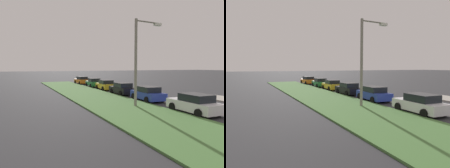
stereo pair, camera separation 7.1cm
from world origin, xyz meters
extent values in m
cube|color=#477238|center=(10.00, 7.31, 0.06)|extent=(60.00, 6.00, 0.12)
cube|color=silver|center=(4.14, 3.36, 0.57)|extent=(4.33, 1.88, 0.70)
cube|color=black|center=(3.94, 3.36, 1.19)|extent=(2.23, 1.64, 0.55)
cylinder|color=black|center=(5.50, 4.23, 0.32)|extent=(0.64, 0.23, 0.64)
cylinder|color=black|center=(5.47, 2.43, 0.32)|extent=(0.64, 0.23, 0.64)
cylinder|color=black|center=(2.80, 4.28, 0.32)|extent=(0.64, 0.23, 0.64)
cylinder|color=black|center=(2.77, 2.48, 0.32)|extent=(0.64, 0.23, 0.64)
cube|color=#23389E|center=(10.54, 3.20, 0.57)|extent=(4.38, 2.01, 0.70)
cube|color=black|center=(10.34, 3.21, 1.19)|extent=(2.27, 1.70, 0.55)
cylinder|color=black|center=(11.93, 4.03, 0.32)|extent=(0.65, 0.25, 0.64)
cylinder|color=black|center=(11.85, 2.23, 0.32)|extent=(0.65, 0.25, 0.64)
cylinder|color=black|center=(9.24, 4.16, 0.32)|extent=(0.65, 0.25, 0.64)
cylinder|color=black|center=(9.15, 2.36, 0.32)|extent=(0.65, 0.25, 0.64)
cube|color=black|center=(16.01, 3.29, 0.57)|extent=(4.32, 1.85, 0.70)
cube|color=black|center=(15.81, 3.29, 1.19)|extent=(2.22, 1.63, 0.55)
cylinder|color=black|center=(17.37, 4.17, 0.32)|extent=(0.64, 0.23, 0.64)
cylinder|color=black|center=(17.35, 2.37, 0.32)|extent=(0.64, 0.23, 0.64)
cylinder|color=black|center=(14.67, 4.20, 0.32)|extent=(0.64, 0.23, 0.64)
cylinder|color=black|center=(14.65, 2.41, 0.32)|extent=(0.64, 0.23, 0.64)
cube|color=gold|center=(21.83, 3.07, 0.57)|extent=(4.38, 2.01, 0.70)
cube|color=black|center=(21.63, 3.08, 1.19)|extent=(2.27, 1.70, 0.55)
cylinder|color=black|center=(23.22, 3.90, 0.32)|extent=(0.65, 0.25, 0.64)
cylinder|color=black|center=(23.14, 2.11, 0.32)|extent=(0.65, 0.25, 0.64)
cylinder|color=black|center=(20.53, 4.04, 0.32)|extent=(0.65, 0.25, 0.64)
cylinder|color=black|center=(20.44, 2.24, 0.32)|extent=(0.65, 0.25, 0.64)
cube|color=#1E6B38|center=(27.09, 3.08, 0.57)|extent=(4.39, 2.04, 0.70)
cube|color=black|center=(26.89, 3.09, 1.19)|extent=(2.29, 1.72, 0.55)
cylinder|color=black|center=(28.49, 3.90, 0.32)|extent=(0.65, 0.26, 0.64)
cylinder|color=black|center=(28.39, 2.10, 0.32)|extent=(0.65, 0.26, 0.64)
cylinder|color=black|center=(25.79, 4.05, 0.32)|extent=(0.65, 0.26, 0.64)
cylinder|color=black|center=(25.69, 2.25, 0.32)|extent=(0.65, 0.26, 0.64)
cube|color=orange|center=(33.83, 3.20, 0.57)|extent=(4.38, 2.00, 0.70)
cube|color=black|center=(33.63, 3.19, 1.19)|extent=(2.27, 1.70, 0.55)
cylinder|color=black|center=(35.13, 4.16, 0.32)|extent=(0.65, 0.25, 0.64)
cylinder|color=black|center=(35.22, 2.37, 0.32)|extent=(0.65, 0.25, 0.64)
cylinder|color=black|center=(32.43, 4.04, 0.32)|extent=(0.65, 0.25, 0.64)
cylinder|color=black|center=(32.52, 2.24, 0.32)|extent=(0.65, 0.25, 0.64)
cylinder|color=gray|center=(8.08, 6.09, 3.75)|extent=(0.24, 0.24, 7.50)
cylinder|color=gray|center=(8.22, 4.90, 7.35)|extent=(0.39, 2.40, 0.12)
cube|color=silver|center=(8.35, 3.71, 7.25)|extent=(0.44, 0.74, 0.24)
camera|label=1|loc=(-7.83, 15.62, 3.52)|focal=34.59mm
camera|label=2|loc=(-7.86, 15.56, 3.52)|focal=34.59mm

